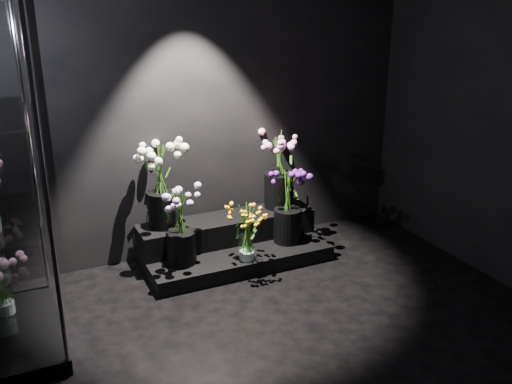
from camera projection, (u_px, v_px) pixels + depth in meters
floor at (309, 371)px, 3.59m from camera, size 4.00×4.00×0.00m
wall_back at (195, 97)px, 4.82m from camera, size 4.00×0.00×4.00m
display_riser at (232, 242)px, 5.05m from camera, size 1.59×0.71×0.35m
bouquet_orange_bells at (247, 232)px, 4.67m from camera, size 0.33×0.33×0.49m
bouquet_lilac at (180, 222)px, 4.59m from camera, size 0.45×0.45×0.63m
bouquet_purple at (288, 203)px, 4.98m from camera, size 0.39×0.39×0.66m
bouquet_cream_roses at (161, 179)px, 4.72m from camera, size 0.51×0.51×0.72m
bouquet_pink_roses at (279, 165)px, 5.16m from camera, size 0.41×0.41×0.71m
bouquet_case_base_pink at (0, 281)px, 3.94m from camera, size 0.45×0.45×0.48m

